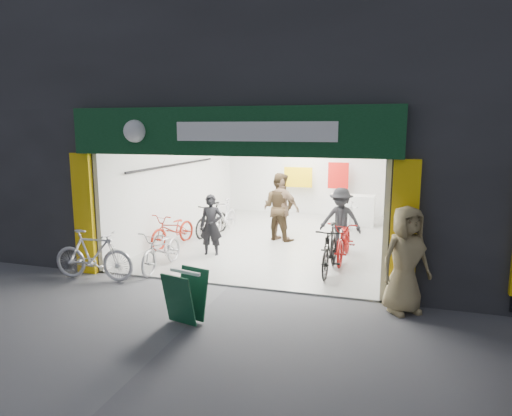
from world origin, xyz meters
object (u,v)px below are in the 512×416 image
at_px(bike_right_front, 330,249).
at_px(pedestrian_near, 406,260).
at_px(sandwich_board, 186,295).
at_px(parked_bike, 94,255).
at_px(bike_left_front, 162,249).

relative_size(bike_right_front, pedestrian_near, 0.96).
relative_size(bike_right_front, sandwich_board, 2.09).
relative_size(parked_bike, sandwich_board, 2.08).
distance_m(bike_right_front, parked_bike, 4.96).
distance_m(parked_bike, pedestrian_near, 6.11).
bearing_deg(parked_bike, sandwich_board, -120.79).
distance_m(bike_right_front, sandwich_board, 3.73).
distance_m(bike_left_front, bike_right_front, 3.69).
height_order(bike_left_front, parked_bike, parked_bike).
height_order(bike_right_front, sandwich_board, bike_right_front).
height_order(bike_left_front, pedestrian_near, pedestrian_near).
bearing_deg(bike_left_front, parked_bike, -134.80).
xyz_separation_m(bike_right_front, parked_bike, (-4.60, -1.86, -0.00)).
relative_size(parked_bike, pedestrian_near, 0.96).
height_order(bike_right_front, pedestrian_near, pedestrian_near).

